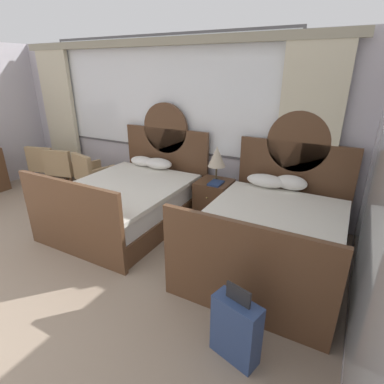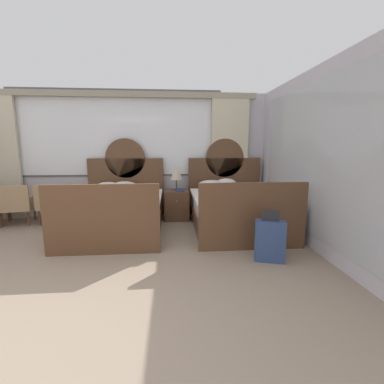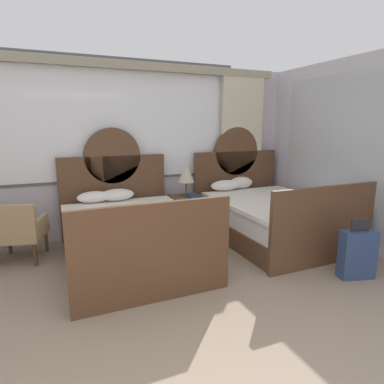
{
  "view_description": "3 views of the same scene",
  "coord_description": "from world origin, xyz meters",
  "px_view_note": "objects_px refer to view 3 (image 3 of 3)",
  "views": [
    {
      "loc": [
        3.01,
        -0.24,
        2.23
      ],
      "look_at": [
        1.25,
        3.02,
        0.71
      ],
      "focal_mm": 28.24,
      "sensor_mm": 36.0,
      "label": 1
    },
    {
      "loc": [
        1.14,
        -1.77,
        1.55
      ],
      "look_at": [
        1.53,
        3.06,
        0.71
      ],
      "focal_mm": 24.69,
      "sensor_mm": 36.0,
      "label": 2
    },
    {
      "loc": [
        -0.69,
        -0.95,
        1.76
      ],
      "look_at": [
        1.03,
        3.05,
        0.85
      ],
      "focal_mm": 30.4,
      "sensor_mm": 36.0,
      "label": 3
    }
  ],
  "objects_px": {
    "table_lamp_on_nightstand": "(186,173)",
    "bed_near_window": "(130,234)",
    "bed_near_mirror": "(269,215)",
    "book_on_nightstand": "(194,196)",
    "armchair_by_window_left": "(17,230)",
    "suitcase_on_floor": "(357,254)",
    "nightstand_between_beds": "(187,215)"
  },
  "relations": [
    {
      "from": "nightstand_between_beds",
      "to": "book_on_nightstand",
      "type": "relative_size",
      "value": 2.41
    },
    {
      "from": "nightstand_between_beds",
      "to": "suitcase_on_floor",
      "type": "relative_size",
      "value": 0.88
    },
    {
      "from": "table_lamp_on_nightstand",
      "to": "suitcase_on_floor",
      "type": "xyz_separation_m",
      "value": [
        1.2,
        -2.28,
        -0.71
      ]
    },
    {
      "from": "bed_near_window",
      "to": "armchair_by_window_left",
      "type": "height_order",
      "value": "bed_near_window"
    },
    {
      "from": "nightstand_between_beds",
      "to": "book_on_nightstand",
      "type": "xyz_separation_m",
      "value": [
        0.07,
        -0.1,
        0.33
      ]
    },
    {
      "from": "suitcase_on_floor",
      "to": "bed_near_window",
      "type": "bearing_deg",
      "value": 146.38
    },
    {
      "from": "book_on_nightstand",
      "to": "table_lamp_on_nightstand",
      "type": "bearing_deg",
      "value": 112.87
    },
    {
      "from": "bed_near_window",
      "to": "bed_near_mirror",
      "type": "height_order",
      "value": "same"
    },
    {
      "from": "nightstand_between_beds",
      "to": "bed_near_mirror",
      "type": "bearing_deg",
      "value": -32.07
    },
    {
      "from": "bed_near_mirror",
      "to": "suitcase_on_floor",
      "type": "bearing_deg",
      "value": -85.68
    },
    {
      "from": "armchair_by_window_left",
      "to": "book_on_nightstand",
      "type": "bearing_deg",
      "value": 1.44
    },
    {
      "from": "nightstand_between_beds",
      "to": "bed_near_window",
      "type": "bearing_deg",
      "value": -148.01
    },
    {
      "from": "bed_near_mirror",
      "to": "armchair_by_window_left",
      "type": "xyz_separation_m",
      "value": [
        -3.52,
        0.52,
        0.07
      ]
    },
    {
      "from": "table_lamp_on_nightstand",
      "to": "book_on_nightstand",
      "type": "xyz_separation_m",
      "value": [
        0.07,
        -0.16,
        -0.36
      ]
    },
    {
      "from": "nightstand_between_beds",
      "to": "armchair_by_window_left",
      "type": "xyz_separation_m",
      "value": [
        -2.43,
        -0.16,
        0.12
      ]
    },
    {
      "from": "table_lamp_on_nightstand",
      "to": "book_on_nightstand",
      "type": "relative_size",
      "value": 2.07
    },
    {
      "from": "book_on_nightstand",
      "to": "armchair_by_window_left",
      "type": "height_order",
      "value": "armchair_by_window_left"
    },
    {
      "from": "bed_near_mirror",
      "to": "book_on_nightstand",
      "type": "xyz_separation_m",
      "value": [
        -1.02,
        0.58,
        0.27
      ]
    },
    {
      "from": "table_lamp_on_nightstand",
      "to": "bed_near_window",
      "type": "bearing_deg",
      "value": -145.94
    },
    {
      "from": "nightstand_between_beds",
      "to": "suitcase_on_floor",
      "type": "xyz_separation_m",
      "value": [
        1.21,
        -2.22,
        -0.02
      ]
    },
    {
      "from": "nightstand_between_beds",
      "to": "armchair_by_window_left",
      "type": "distance_m",
      "value": 2.44
    },
    {
      "from": "bed_near_window",
      "to": "table_lamp_on_nightstand",
      "type": "distance_m",
      "value": 1.47
    },
    {
      "from": "bed_near_window",
      "to": "armchair_by_window_left",
      "type": "distance_m",
      "value": 1.43
    },
    {
      "from": "suitcase_on_floor",
      "to": "nightstand_between_beds",
      "type": "bearing_deg",
      "value": 118.55
    },
    {
      "from": "bed_near_window",
      "to": "nightstand_between_beds",
      "type": "height_order",
      "value": "bed_near_window"
    },
    {
      "from": "bed_near_window",
      "to": "suitcase_on_floor",
      "type": "xyz_separation_m",
      "value": [
        2.31,
        -1.53,
        -0.08
      ]
    },
    {
      "from": "bed_near_window",
      "to": "bed_near_mirror",
      "type": "xyz_separation_m",
      "value": [
        2.19,
        0.0,
        0.0
      ]
    },
    {
      "from": "book_on_nightstand",
      "to": "armchair_by_window_left",
      "type": "bearing_deg",
      "value": -178.56
    },
    {
      "from": "bed_near_mirror",
      "to": "bed_near_window",
      "type": "bearing_deg",
      "value": -179.94
    },
    {
      "from": "armchair_by_window_left",
      "to": "bed_near_window",
      "type": "bearing_deg",
      "value": -21.39
    },
    {
      "from": "nightstand_between_beds",
      "to": "table_lamp_on_nightstand",
      "type": "xyz_separation_m",
      "value": [
        0.0,
        0.06,
        0.69
      ]
    },
    {
      "from": "armchair_by_window_left",
      "to": "nightstand_between_beds",
      "type": "bearing_deg",
      "value": 3.88
    }
  ]
}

